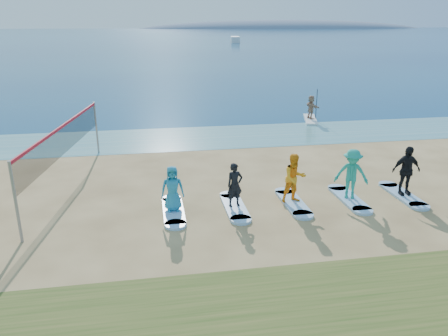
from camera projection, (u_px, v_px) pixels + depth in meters
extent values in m
plane|color=tan|center=(242.00, 219.00, 14.30)|extent=(600.00, 600.00, 0.00)
plane|color=teal|center=(203.00, 137.00, 24.09)|extent=(600.00, 600.00, 0.00)
plane|color=navy|center=(153.00, 36.00, 163.48)|extent=(600.00, 600.00, 0.00)
ellipsoid|color=slate|center=(285.00, 28.00, 309.30)|extent=(220.00, 56.00, 18.00)
cylinder|color=gray|center=(16.00, 203.00, 12.42)|extent=(0.09, 0.09, 2.50)
cylinder|color=gray|center=(96.00, 128.00, 20.93)|extent=(0.09, 0.09, 2.50)
cube|color=black|center=(64.00, 139.00, 16.46)|extent=(1.37, 8.90, 1.00)
cube|color=red|center=(63.00, 126.00, 16.29)|extent=(1.40, 8.91, 0.10)
cube|color=silver|center=(310.00, 119.00, 28.19)|extent=(1.50, 3.08, 0.12)
imported|color=tan|center=(311.00, 107.00, 27.93)|extent=(0.69, 1.43, 1.48)
cube|color=silver|center=(235.00, 42.00, 121.76)|extent=(3.18, 7.06, 1.61)
cube|color=#92BDE3|center=(173.00, 211.00, 14.76)|extent=(0.70, 2.20, 0.09)
imported|color=teal|center=(172.00, 189.00, 14.49)|extent=(0.76, 0.49, 1.55)
cube|color=#92BDE3|center=(235.00, 207.00, 15.10)|extent=(0.70, 2.20, 0.09)
imported|color=black|center=(235.00, 185.00, 14.84)|extent=(0.62, 0.48, 1.53)
cube|color=#92BDE3|center=(293.00, 203.00, 15.44)|extent=(0.70, 2.20, 0.09)
imported|color=orange|center=(294.00, 178.00, 15.14)|extent=(0.95, 0.79, 1.75)
cube|color=#92BDE3|center=(349.00, 199.00, 15.78)|extent=(0.70, 2.20, 0.09)
imported|color=teal|center=(352.00, 174.00, 15.47)|extent=(1.35, 1.10, 1.81)
cube|color=#92BDE3|center=(403.00, 195.00, 16.12)|extent=(0.70, 2.20, 0.09)
imported|color=black|center=(406.00, 171.00, 15.81)|extent=(1.08, 0.47, 1.82)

